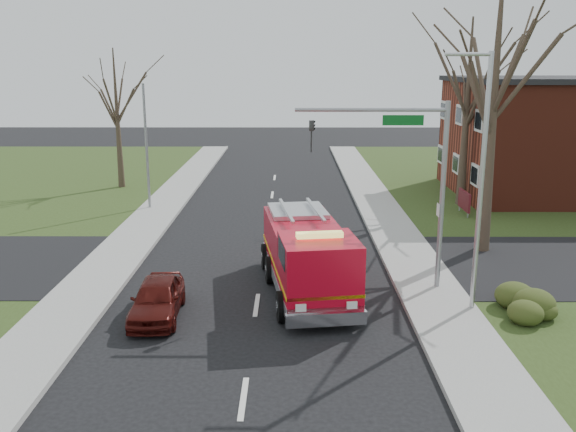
{
  "coord_description": "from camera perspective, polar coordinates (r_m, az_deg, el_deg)",
  "views": [
    {
      "loc": [
        1.16,
        -19.46,
        8.02
      ],
      "look_at": [
        1.05,
        4.58,
        2.0
      ],
      "focal_mm": 38.0,
      "sensor_mm": 36.0,
      "label": 1
    }
  ],
  "objects": [
    {
      "name": "fire_engine",
      "position": [
        21.69,
        1.82,
        -3.97
      ],
      "size": [
        3.56,
        7.46,
        2.9
      ],
      "rotation": [
        0.0,
        0.0,
        0.14
      ],
      "color": "red",
      "rests_on": "ground"
    },
    {
      "name": "bare_tree_near",
      "position": [
        26.79,
        18.81,
        12.03
      ],
      "size": [
        6.0,
        6.0,
        12.0
      ],
      "color": "#3C2F23",
      "rests_on": "ground"
    },
    {
      "name": "streetlight_pole",
      "position": [
        20.18,
        17.52,
        3.5
      ],
      "size": [
        1.48,
        0.16,
        8.4
      ],
      "color": "#B7BABF",
      "rests_on": "ground"
    },
    {
      "name": "health_center_sign",
      "position": [
        34.05,
        16.17,
        1.39
      ],
      "size": [
        0.12,
        2.0,
        1.4
      ],
      "color": "#55131C",
      "rests_on": "ground"
    },
    {
      "name": "traffic_signal_mast",
      "position": [
        21.6,
        11.1,
        4.97
      ],
      "size": [
        5.29,
        0.18,
        6.8
      ],
      "color": "gray",
      "rests_on": "ground"
    },
    {
      "name": "utility_pole_far",
      "position": [
        34.69,
        -13.1,
        6.21
      ],
      "size": [
        0.14,
        0.14,
        7.0
      ],
      "primitive_type": "cylinder",
      "color": "gray",
      "rests_on": "ground"
    },
    {
      "name": "sidewalk_left",
      "position": [
        22.27,
        -19.25,
        -7.67
      ],
      "size": [
        2.4,
        80.0,
        0.15
      ],
      "primitive_type": "cube",
      "color": "gray",
      "rests_on": "ground"
    },
    {
      "name": "bare_tree_far",
      "position": [
        35.87,
        16.49,
        11.05
      ],
      "size": [
        5.25,
        5.25,
        10.5
      ],
      "color": "#3C2F23",
      "rests_on": "ground"
    },
    {
      "name": "parked_car_maroon",
      "position": [
        20.34,
        -12.15,
        -7.55
      ],
      "size": [
        1.67,
        3.82,
        1.28
      ],
      "primitive_type": "imported",
      "rotation": [
        0.0,
        0.0,
        0.04
      ],
      "color": "#410D0A",
      "rests_on": "ground"
    },
    {
      "name": "bare_tree_left",
      "position": [
        41.08,
        -15.76,
        10.11
      ],
      "size": [
        4.5,
        4.5,
        9.0
      ],
      "color": "#3C2F23",
      "rests_on": "ground"
    },
    {
      "name": "ground",
      "position": [
        21.08,
        -2.95,
        -8.33
      ],
      "size": [
        120.0,
        120.0,
        0.0
      ],
      "primitive_type": "plane",
      "color": "black",
      "rests_on": "ground"
    },
    {
      "name": "sidewalk_right",
      "position": [
        21.61,
        13.85,
        -7.94
      ],
      "size": [
        2.4,
        80.0,
        0.15
      ],
      "primitive_type": "cube",
      "color": "gray",
      "rests_on": "ground"
    },
    {
      "name": "hedge_corner",
      "position": [
        21.39,
        21.93,
        -7.37
      ],
      "size": [
        2.8,
        2.0,
        0.9
      ],
      "primitive_type": "ellipsoid",
      "color": "#2D3B15",
      "rests_on": "lawn_right"
    }
  ]
}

